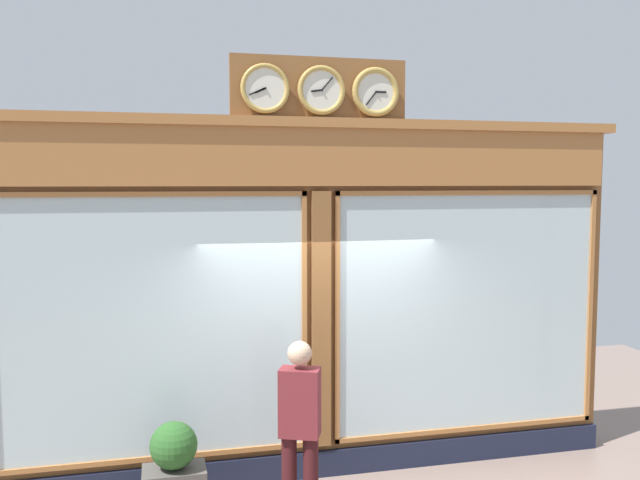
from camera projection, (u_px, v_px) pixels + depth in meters
shop_facade at (317, 296)px, 7.08m from camera, size 6.75×0.42×4.37m
pedestrian at (300, 424)px, 6.06m from camera, size 0.42×0.34×1.69m
planter_shrub at (174, 445)px, 5.96m from camera, size 0.42×0.42×0.42m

